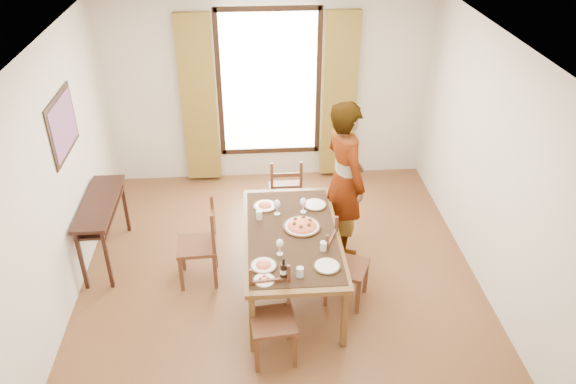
{
  "coord_description": "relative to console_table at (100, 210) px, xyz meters",
  "views": [
    {
      "loc": [
        -0.27,
        -4.92,
        4.21
      ],
      "look_at": [
        0.11,
        0.32,
        1.0
      ],
      "focal_mm": 35.0,
      "sensor_mm": 36.0,
      "label": 1
    }
  ],
  "objects": [
    {
      "name": "plate_se",
      "position": [
        2.44,
        -1.3,
        0.1
      ],
      "size": [
        0.27,
        0.27,
        0.05
      ],
      "primitive_type": null,
      "color": "silver",
      "rests_on": "dining_table"
    },
    {
      "name": "dining_table",
      "position": [
        2.15,
        -0.73,
        0.01
      ],
      "size": [
        1.01,
        1.86,
        0.76
      ],
      "color": "brown",
      "rests_on": "ground"
    },
    {
      "name": "room_shell",
      "position": [
        2.03,
        -0.47,
        0.86
      ],
      "size": [
        4.6,
        5.1,
        2.74
      ],
      "color": "beige",
      "rests_on": "ground"
    },
    {
      "name": "tumbler_a",
      "position": [
        2.44,
        -1.03,
        0.12
      ],
      "size": [
        0.07,
        0.07,
        0.1
      ],
      "primitive_type": "cylinder",
      "color": "silver",
      "rests_on": "dining_table"
    },
    {
      "name": "plate_sw",
      "position": [
        1.83,
        -1.25,
        0.1
      ],
      "size": [
        0.27,
        0.27,
        0.05
      ],
      "primitive_type": null,
      "color": "silver",
      "rests_on": "dining_table"
    },
    {
      "name": "chair_west",
      "position": [
        1.15,
        -0.47,
        -0.23
      ],
      "size": [
        0.45,
        0.45,
        0.98
      ],
      "rotation": [
        0.0,
        0.0,
        -1.53
      ],
      "color": "brown",
      "rests_on": "ground"
    },
    {
      "name": "plate_ne",
      "position": [
        2.45,
        -0.2,
        0.1
      ],
      "size": [
        0.27,
        0.27,
        0.05
      ],
      "primitive_type": null,
      "color": "silver",
      "rests_on": "dining_table"
    },
    {
      "name": "plate_nw",
      "position": [
        1.88,
        -0.19,
        0.1
      ],
      "size": [
        0.27,
        0.27,
        0.05
      ],
      "primitive_type": null,
      "color": "silver",
      "rests_on": "dining_table"
    },
    {
      "name": "man",
      "position": [
        2.81,
        -0.0,
        0.28
      ],
      "size": [
        0.99,
        0.9,
        1.93
      ],
      "primitive_type": "imported",
      "rotation": [
        0.0,
        0.0,
        1.91
      ],
      "color": "#909398",
      "rests_on": "ground"
    },
    {
      "name": "wine_glass_b",
      "position": [
        2.3,
        -0.33,
        0.16
      ],
      "size": [
        0.08,
        0.08,
        0.18
      ],
      "primitive_type": null,
      "color": "white",
      "rests_on": "dining_table"
    },
    {
      "name": "caprese_plate",
      "position": [
        1.83,
        -1.46,
        0.09
      ],
      "size": [
        0.2,
        0.2,
        0.04
      ],
      "primitive_type": null,
      "color": "silver",
      "rests_on": "dining_table"
    },
    {
      "name": "tumbler_b",
      "position": [
        1.81,
        -0.42,
        0.12
      ],
      "size": [
        0.07,
        0.07,
        0.1
      ],
      "primitive_type": "cylinder",
      "color": "silver",
      "rests_on": "dining_table"
    },
    {
      "name": "chair_north",
      "position": [
        2.17,
        0.63,
        -0.24
      ],
      "size": [
        0.42,
        0.42,
        0.96
      ],
      "rotation": [
        0.0,
        0.0,
        3.14
      ],
      "color": "brown",
      "rests_on": "ground"
    },
    {
      "name": "pasta_platter",
      "position": [
        2.26,
        -0.63,
        0.12
      ],
      "size": [
        0.4,
        0.4,
        0.1
      ],
      "primitive_type": null,
      "color": "#B11D16",
      "rests_on": "dining_table"
    },
    {
      "name": "tumbler_c",
      "position": [
        2.17,
        -1.42,
        0.12
      ],
      "size": [
        0.07,
        0.07,
        0.1
      ],
      "primitive_type": "cylinder",
      "color": "silver",
      "rests_on": "dining_table"
    },
    {
      "name": "console_table",
      "position": [
        0.0,
        0.0,
        0.0
      ],
      "size": [
        0.38,
        1.2,
        0.8
      ],
      "color": "black",
      "rests_on": "ground"
    },
    {
      "name": "chair_east",
      "position": [
        2.69,
        -0.92,
        -0.25
      ],
      "size": [
        0.54,
        0.54,
        0.92
      ],
      "rotation": [
        0.0,
        0.0,
        1.15
      ],
      "color": "brown",
      "rests_on": "ground"
    },
    {
      "name": "ground",
      "position": [
        2.03,
        -0.6,
        -0.68
      ],
      "size": [
        5.0,
        5.0,
        0.0
      ],
      "primitive_type": "plane",
      "color": "#54321A",
      "rests_on": "ground"
    },
    {
      "name": "wine_glass_c",
      "position": [
        2.01,
        -0.35,
        0.16
      ],
      "size": [
        0.08,
        0.08,
        0.18
      ],
      "primitive_type": null,
      "color": "white",
      "rests_on": "dining_table"
    },
    {
      "name": "wine_glass_a",
      "position": [
        2.0,
        -1.07,
        0.16
      ],
      "size": [
        0.08,
        0.08,
        0.18
      ],
      "primitive_type": null,
      "color": "white",
      "rests_on": "dining_table"
    },
    {
      "name": "chair_south",
      "position": [
        1.89,
        -1.64,
        -0.25
      ],
      "size": [
        0.45,
        0.45,
        0.94
      ],
      "rotation": [
        0.0,
        0.0,
        0.09
      ],
      "color": "brown",
      "rests_on": "ground"
    },
    {
      "name": "wine_bottle",
      "position": [
        2.01,
        -1.45,
        0.2
      ],
      "size": [
        0.07,
        0.07,
        0.25
      ],
      "primitive_type": null,
      "color": "black",
      "rests_on": "dining_table"
    }
  ]
}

